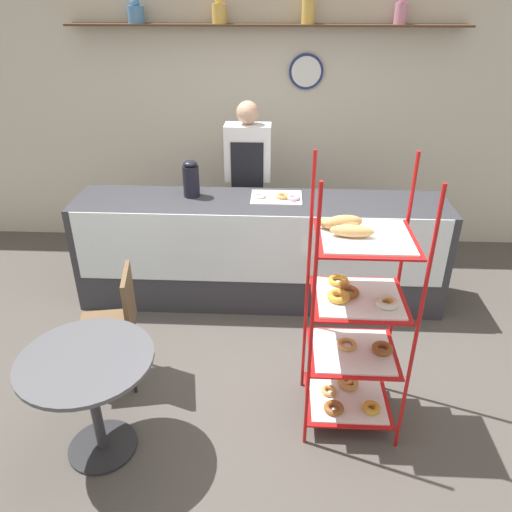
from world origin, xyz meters
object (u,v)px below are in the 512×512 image
Objects in this scene: cafe_chair at (117,317)px; cafe_table at (90,381)px; donut_tray_counter at (278,197)px; pastry_rack at (354,318)px; coffee_carafe at (191,179)px; person_worker at (248,182)px.

cafe_table is at bearing -7.68° from cafe_chair.
cafe_table is 1.77× the size of donut_tray_counter.
cafe_table is at bearing -166.44° from pastry_rack.
donut_tray_counter is (1.06, 1.18, 0.42)m from cafe_chair.
donut_tray_counter is at bearing -2.02° from coffee_carafe.
coffee_carafe is (-0.45, -0.48, 0.20)m from person_worker.
cafe_chair is 2.04× the size of donut_tray_counter.
donut_tray_counter reaches higher than cafe_table.
pastry_rack reaches higher than coffee_carafe.
person_worker is 3.85× the size of donut_tray_counter.
pastry_rack reaches higher than cafe_chair.
cafe_chair is at bearing 170.15° from pastry_rack.
pastry_rack is at bearing 13.56° from cafe_table.
pastry_rack is at bearing -50.82° from coffee_carafe.
person_worker reaches higher than cafe_chair.
pastry_rack reaches higher than cafe_table.
cafe_chair reaches higher than cafe_table.
coffee_carafe is (0.31, 1.84, 0.55)m from cafe_table.
pastry_rack reaches higher than donut_tray_counter.
person_worker is at bearing 111.17° from pastry_rack.
coffee_carafe reaches higher than donut_tray_counter.
cafe_chair is 1.65m from donut_tray_counter.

